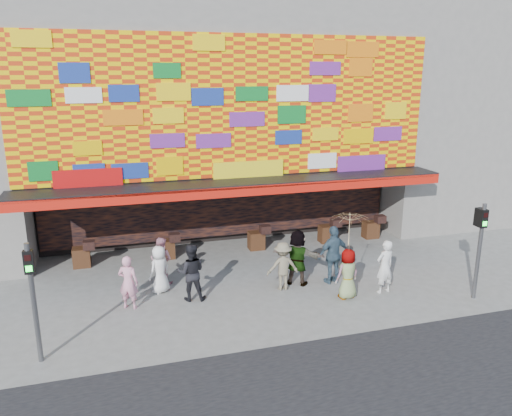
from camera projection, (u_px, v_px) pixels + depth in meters
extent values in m
plane|color=slate|center=(267.00, 302.00, 15.10)|extent=(90.00, 90.00, 0.00)
cube|color=gray|center=(210.00, 78.00, 20.79)|extent=(15.00, 8.00, 7.00)
cube|color=black|center=(209.00, 189.00, 23.03)|extent=(15.00, 6.00, 3.00)
cube|color=gray|center=(25.00, 228.00, 17.35)|extent=(0.40, 2.00, 3.00)
cube|color=gray|center=(395.00, 199.00, 21.31)|extent=(0.40, 2.00, 3.00)
cube|color=black|center=(239.00, 182.00, 17.45)|extent=(15.20, 1.60, 0.12)
cube|color=red|center=(244.00, 191.00, 16.77)|extent=(15.20, 0.04, 0.35)
cube|color=#FFCB00|center=(234.00, 107.00, 17.30)|extent=(14.80, 0.08, 4.90)
cube|color=black|center=(224.00, 205.00, 20.10)|extent=(14.00, 0.25, 2.50)
cube|color=gray|center=(471.00, 87.00, 24.45)|extent=(11.00, 8.00, 12.00)
cylinder|color=#59595B|center=(34.00, 304.00, 11.63)|extent=(0.12, 0.12, 3.00)
cube|color=black|center=(29.00, 262.00, 11.35)|extent=(0.22, 0.18, 0.55)
cube|color=black|center=(27.00, 258.00, 11.23)|extent=(0.14, 0.02, 0.14)
cube|color=#19E533|center=(29.00, 269.00, 11.30)|extent=(0.14, 0.02, 0.14)
cylinder|color=#59595B|center=(479.00, 252.00, 15.00)|extent=(0.12, 0.12, 3.00)
cube|color=black|center=(483.00, 218.00, 14.72)|extent=(0.22, 0.18, 0.55)
cube|color=black|center=(486.00, 215.00, 14.60)|extent=(0.14, 0.02, 0.14)
cube|color=#19E533|center=(485.00, 224.00, 14.67)|extent=(0.14, 0.02, 0.14)
imported|color=white|center=(160.00, 269.00, 15.59)|extent=(0.89, 0.83, 1.53)
imported|color=pink|center=(128.00, 282.00, 14.51)|extent=(0.70, 0.60, 1.63)
imported|color=black|center=(191.00, 272.00, 15.05)|extent=(0.98, 0.84, 1.78)
imported|color=#776E57|center=(283.00, 266.00, 15.79)|extent=(1.04, 0.62, 1.58)
imported|color=#3A5265|center=(334.00, 255.00, 16.25)|extent=(1.20, 0.65, 1.95)
imported|color=gray|center=(297.00, 257.00, 16.15)|extent=(1.73, 1.41, 1.85)
imported|color=gray|center=(348.00, 274.00, 15.18)|extent=(0.84, 0.62, 1.58)
imported|color=silver|center=(385.00, 267.00, 15.56)|extent=(0.70, 0.53, 1.72)
imported|color=#CA8295|center=(161.00, 260.00, 16.28)|extent=(0.97, 0.92, 1.57)
imported|color=beige|center=(350.00, 229.00, 14.81)|extent=(1.41, 1.42, 1.03)
cylinder|color=#4C3326|center=(348.00, 260.00, 15.06)|extent=(0.02, 0.02, 1.00)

